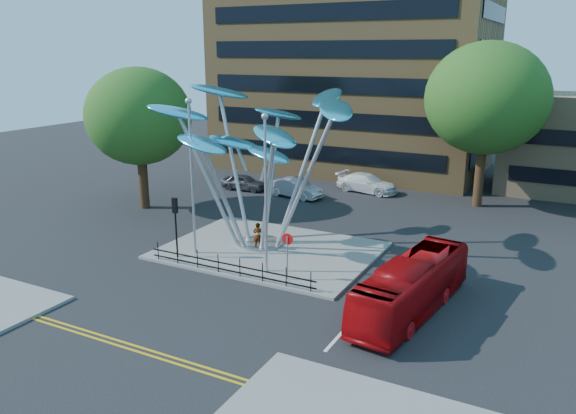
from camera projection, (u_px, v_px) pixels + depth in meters
The scene contains 18 objects.
ground at pixel (227, 293), 27.34m from camera, with size 120.00×120.00×0.00m, color black.
traffic_island at pixel (270, 250), 32.88m from camera, with size 12.00×9.00×0.15m, color slate.
double_yellow_near at pixel (143, 348), 22.22m from camera, with size 40.00×0.12×0.01m, color gold.
double_yellow_far at pixel (138, 352), 21.96m from camera, with size 40.00×0.12×0.01m, color gold.
brick_tower at pixel (357, 11), 53.28m from camera, with size 25.00×15.00×30.00m, color olive.
tree_right at pixel (487, 99), 40.37m from camera, with size 8.80×8.80×12.11m.
tree_left at pixel (139, 117), 40.29m from camera, with size 7.60×7.60×10.32m.
leaf_sculpture at pixel (258, 132), 32.11m from camera, with size 12.72×9.54×9.51m.
street_lamp_left at pixel (191, 164), 30.89m from camera, with size 0.36×0.36×8.80m.
street_lamp_right at pixel (266, 180), 28.30m from camera, with size 0.36×0.36×8.30m.
traffic_light_island at pixel (175, 215), 31.00m from camera, with size 0.28×0.18×3.42m.
no_entry_sign_island at pixel (287, 248), 28.10m from camera, with size 0.60×0.10×2.45m.
pedestrian_railing_front at pixel (229, 267), 29.09m from camera, with size 10.00×0.06×1.00m.
red_bus at pixel (412, 286), 24.99m from camera, with size 2.09×8.94×2.49m, color #9B070A.
pedestrian at pixel (258, 236), 32.74m from camera, with size 0.58×0.38×1.59m, color gray.
parked_car_left at pixel (244, 182), 47.27m from camera, with size 1.56×3.87×1.32m, color #3D3F45.
parked_car_mid at pixel (295, 188), 44.90m from camera, with size 1.61×4.61×1.52m, color #B4B5BC.
parked_car_right at pixel (367, 183), 46.56m from camera, with size 2.11×5.19×1.51m, color silver.
Camera 1 is at (14.32, -20.95, 11.39)m, focal length 35.00 mm.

